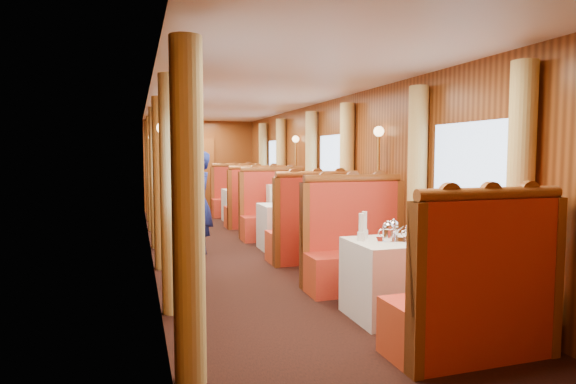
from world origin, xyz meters
name	(u,v)px	position (x,y,z in m)	size (l,w,h in m)	color
floor	(248,251)	(0.00, 0.00, 0.00)	(3.00, 12.00, 0.01)	black
ceiling	(247,96)	(0.00, 0.00, 2.50)	(3.00, 12.00, 0.01)	silver
wall_far	(200,166)	(0.00, 6.00, 1.25)	(3.00, 2.50, 0.01)	brown
wall_near	(567,233)	(0.00, -6.00, 1.25)	(3.00, 2.50, 0.01)	brown
wall_left	(150,176)	(-1.50, 0.00, 1.25)	(12.00, 2.50, 0.01)	brown
wall_right	(334,173)	(1.50, 0.00, 1.25)	(12.00, 2.50, 0.01)	brown
doorway_far	(200,175)	(0.00, 5.97, 1.00)	(0.80, 0.04, 2.00)	brown
table_near	(403,278)	(0.75, -3.50, 0.38)	(1.05, 0.72, 0.75)	white
banquette_near_fwd	(473,304)	(0.75, -4.51, 0.42)	(1.30, 0.55, 1.34)	#AE131B
banquette_near_aft	(358,253)	(0.75, -2.49, 0.42)	(1.30, 0.55, 1.34)	#AE131B
table_mid	(292,226)	(0.75, 0.00, 0.38)	(1.05, 0.72, 0.75)	white
banquette_mid_fwd	(313,233)	(0.75, -1.01, 0.42)	(1.30, 0.55, 1.34)	#AE131B
banquette_mid_aft	(275,216)	(0.75, 1.01, 0.42)	(1.30, 0.55, 1.34)	#AE131B
table_far	(246,205)	(0.75, 3.50, 0.38)	(1.05, 0.72, 0.75)	white
banquette_far_fwd	(256,208)	(0.75, 2.49, 0.42)	(1.30, 0.55, 1.34)	#AE131B
banquette_far_aft	(237,199)	(0.75, 4.51, 0.42)	(1.30, 0.55, 1.34)	#AE131B
tea_tray	(395,240)	(0.64, -3.52, 0.76)	(0.34, 0.26, 0.01)	silver
teapot_left	(388,234)	(0.54, -3.56, 0.82)	(0.18, 0.14, 0.15)	silver
teapot_right	(410,235)	(0.74, -3.62, 0.82)	(0.17, 0.12, 0.13)	silver
teapot_back	(393,232)	(0.69, -3.40, 0.82)	(0.17, 0.13, 0.14)	silver
fruit_plate	(437,239)	(1.03, -3.63, 0.77)	(0.20, 0.20, 0.05)	white
cup_inboard	(361,230)	(0.33, -3.41, 0.86)	(0.08, 0.08, 0.26)	white
cup_outboard	(364,227)	(0.43, -3.29, 0.86)	(0.08, 0.08, 0.26)	white
rose_vase_mid	(294,193)	(0.78, 0.00, 0.93)	(0.06, 0.06, 0.36)	silver
rose_vase_far	(246,182)	(0.75, 3.47, 0.93)	(0.06, 0.06, 0.36)	silver
window_left_near	(165,170)	(-1.49, -3.50, 1.45)	(1.20, 0.90, 0.01)	#8EADD6
curtain_left_near_a	(188,214)	(-1.38, -4.28, 1.18)	(0.22, 0.22, 2.35)	#E4C975
curtain_left_near_b	(172,195)	(-1.38, -2.72, 1.18)	(0.22, 0.22, 2.35)	#E4C975
window_right_near	(470,167)	(1.49, -3.50, 1.45)	(1.20, 0.90, 0.01)	#8EADD6
curtain_right_near_a	(520,202)	(1.38, -4.28, 1.18)	(0.22, 0.22, 2.35)	#E4C975
curtain_right_near_b	(417,189)	(1.38, -2.72, 1.18)	(0.22, 0.22, 2.35)	#E4C975
window_left_mid	(151,163)	(-1.49, 0.00, 1.45)	(1.20, 0.90, 0.01)	#8EADD6
curtain_left_mid_a	(161,184)	(-1.38, -0.78, 1.18)	(0.22, 0.22, 2.35)	#E4C975
curtain_left_mid_b	(157,178)	(-1.38, 0.78, 1.18)	(0.22, 0.22, 2.35)	#E4C975
window_right_mid	(333,162)	(1.49, 0.00, 1.45)	(1.20, 0.90, 0.01)	#8EADD6
curtain_right_mid_a	(347,180)	(1.38, -0.78, 1.18)	(0.22, 0.22, 2.35)	#E4C975
curtain_right_mid_b	(311,176)	(1.38, 0.78, 1.18)	(0.22, 0.22, 2.35)	#E4C975
window_left_far	(146,160)	(-1.49, 3.50, 1.45)	(1.20, 0.90, 0.01)	#8EADD6
curtain_left_far_a	(153,174)	(-1.38, 2.72, 1.18)	(0.22, 0.22, 2.35)	#E4C975
curtain_left_far_b	(150,171)	(-1.38, 4.28, 1.18)	(0.22, 0.22, 2.35)	#E4C975
window_right_far	(276,159)	(1.49, 3.50, 1.45)	(1.20, 0.90, 0.01)	#8EADD6
curtain_right_far_a	(281,172)	(1.38, 2.72, 1.18)	(0.22, 0.22, 2.35)	#E4C975
curtain_right_far_b	(263,170)	(1.38, 4.28, 1.18)	(0.22, 0.22, 2.35)	#E4C975
sconce_left_fore	(164,171)	(-1.40, -1.75, 1.38)	(0.14, 0.14, 1.95)	#BF8C3F
sconce_right_fore	(378,169)	(1.40, -1.75, 1.38)	(0.14, 0.14, 1.95)	#BF8C3F
sconce_left_aft	(153,164)	(-1.40, 1.75, 1.38)	(0.14, 0.14, 1.95)	#BF8C3F
sconce_right_aft	(296,164)	(1.40, 1.75, 1.38)	(0.14, 0.14, 1.95)	#BF8C3F
steward	(200,203)	(-0.75, 0.11, 0.81)	(0.59, 0.39, 1.62)	navy
passenger	(279,200)	(0.75, 0.75, 0.74)	(0.40, 0.44, 0.76)	beige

